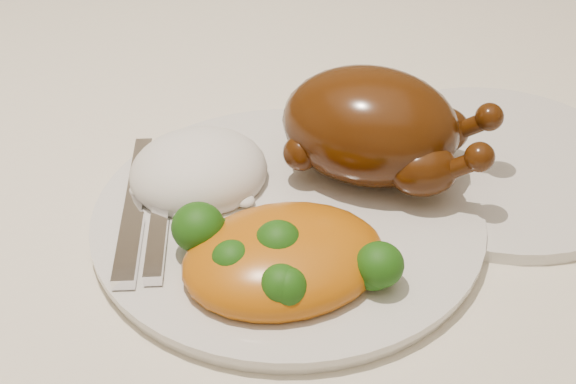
{
  "coord_description": "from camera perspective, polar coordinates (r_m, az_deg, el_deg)",
  "views": [
    {
      "loc": [
        0.06,
        -0.52,
        1.17
      ],
      "look_at": [
        0.1,
        -0.04,
        0.8
      ],
      "focal_mm": 50.0,
      "sensor_mm": 36.0,
      "label": 1
    }
  ],
  "objects": [
    {
      "name": "rice_mound",
      "position": [
        0.65,
        -6.36,
        1.43
      ],
      "size": [
        0.14,
        0.13,
        0.06
      ],
      "rotation": [
        0.0,
        0.0,
        0.29
      ],
      "color": "white",
      "rests_on": "dinner_plate"
    },
    {
      "name": "side_plate",
      "position": [
        0.71,
        14.67,
        1.9
      ],
      "size": [
        0.28,
        0.28,
        0.01
      ],
      "primitive_type": "cylinder",
      "rotation": [
        0.0,
        0.0,
        0.18
      ],
      "color": "silver",
      "rests_on": "tablecloth"
    },
    {
      "name": "dining_table",
      "position": [
        0.72,
        -7.89,
        -7.2
      ],
      "size": [
        1.6,
        0.9,
        0.76
      ],
      "color": "brown",
      "rests_on": "floor"
    },
    {
      "name": "roast_chicken",
      "position": [
        0.64,
        6.21,
        4.61
      ],
      "size": [
        0.19,
        0.16,
        0.09
      ],
      "rotation": [
        0.0,
        0.0,
        -0.4
      ],
      "color": "#4B2408",
      "rests_on": "dinner_plate"
    },
    {
      "name": "dinner_plate",
      "position": [
        0.62,
        -0.0,
        -1.93
      ],
      "size": [
        0.36,
        0.36,
        0.01
      ],
      "primitive_type": "cylinder",
      "rotation": [
        0.0,
        0.0,
        -0.24
      ],
      "color": "silver",
      "rests_on": "tablecloth"
    },
    {
      "name": "mac_and_cheese",
      "position": [
        0.56,
        -0.17,
        -4.59
      ],
      "size": [
        0.17,
        0.14,
        0.06
      ],
      "rotation": [
        0.0,
        0.0,
        0.22
      ],
      "color": "#BE580C",
      "rests_on": "dinner_plate"
    },
    {
      "name": "tablecloth",
      "position": [
        0.68,
        -8.41,
        -2.76
      ],
      "size": [
        1.73,
        1.03,
        0.18
      ],
      "color": "silver",
      "rests_on": "dining_table"
    },
    {
      "name": "cutlery",
      "position": [
        0.61,
        -10.18,
        -2.24
      ],
      "size": [
        0.04,
        0.18,
        0.01
      ],
      "rotation": [
        0.0,
        0.0,
        -0.03
      ],
      "color": "silver",
      "rests_on": "dinner_plate"
    }
  ]
}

